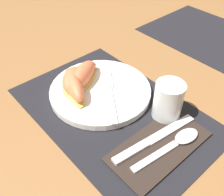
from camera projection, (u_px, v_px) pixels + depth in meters
ground_plane at (113, 111)px, 0.62m from camera, size 3.00×3.00×0.00m
placemat at (113, 111)px, 0.62m from camera, size 0.47×0.31×0.00m
placemat_far at (219, 39)px, 0.86m from camera, size 0.47×0.31×0.00m
plate at (100, 91)px, 0.65m from camera, size 0.25×0.25×0.02m
juice_glass at (168, 102)px, 0.58m from camera, size 0.06×0.06×0.09m
napkin at (160, 145)px, 0.54m from camera, size 0.11×0.22×0.00m
knife at (153, 139)px, 0.54m from camera, size 0.04×0.21×0.01m
spoon at (178, 141)px, 0.54m from camera, size 0.04×0.17×0.01m
fork at (109, 90)px, 0.64m from camera, size 0.17×0.13×0.00m
citrus_wedge_0 at (81, 73)px, 0.67m from camera, size 0.06×0.12×0.03m
citrus_wedge_1 at (82, 77)px, 0.65m from camera, size 0.10×0.13×0.05m
citrus_wedge_2 at (73, 81)px, 0.64m from camera, size 0.11×0.11×0.05m
citrus_wedge_3 at (74, 86)px, 0.62m from camera, size 0.13×0.08×0.05m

